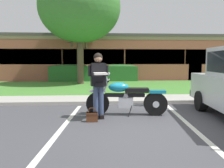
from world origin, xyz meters
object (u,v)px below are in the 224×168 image
Objects in this scene: shade_tree at (80,8)px; hedge_center_left at (119,73)px; motorcycle at (129,98)px; handbag at (92,116)px; hedge_left at (70,73)px; brick_building at (118,58)px; rider_person at (98,80)px.

shade_tree is 5.24m from hedge_center_left.
handbag is (-1.02, -0.65, -0.34)m from motorcycle.
hedge_left is at bearing 114.25° from shade_tree.
motorcycle is 10.51m from hedge_left.
hedge_center_left is (1.71, 10.77, 0.51)m from handbag.
brick_building is (1.11, 15.51, 1.24)m from motorcycle.
rider_person is at bearing -97.07° from brick_building.
handbag is at bearing -147.53° from motorcycle.
handbag is at bearing -117.29° from rider_person.
shade_tree reaches higher than brick_building.
handbag is 0.05× the size of shade_tree.
rider_person is at bearing -79.30° from hedge_left.
rider_person is at bearing -98.43° from hedge_center_left.
motorcycle is at bearing 32.47° from handbag.
shade_tree is at bearing -65.75° from hedge_left.
handbag is at bearing -84.04° from shade_tree.
shade_tree is 8.51m from brick_building.
shade_tree is at bearing -143.06° from hedge_center_left.
rider_person is 0.25× the size of shade_tree.
hedge_center_left is at bearing 81.57° from rider_person.
motorcycle is 0.78× the size of hedge_left.
brick_building is at bearing 82.50° from handbag.
hedge_left is at bearing 105.60° from motorcycle.
hedge_left is (-0.89, 1.98, -4.07)m from shade_tree.
hedge_center_left is at bearing 86.07° from motorcycle.
shade_tree reaches higher than motorcycle.
brick_building reaches higher than hedge_left.
shade_tree is 2.38× the size of hedge_left.
shade_tree is (-1.08, 8.47, 3.71)m from rider_person.
brick_building is (3.94, 5.39, 1.08)m from hedge_left.
rider_person is 10.57m from hedge_center_left.
shade_tree is 0.26× the size of brick_building.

